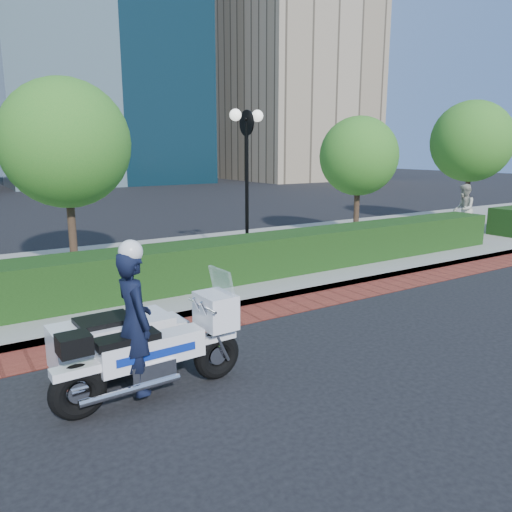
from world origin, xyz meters
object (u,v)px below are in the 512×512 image
tree_c (359,156)px  police_motorcycle (133,338)px  tree_b (65,144)px  tree_d (472,141)px  lamppost (247,162)px  pedestrian (463,209)px

tree_c → police_motorcycle: bearing=-147.6°
tree_b → police_motorcycle: (-0.80, -6.85, -2.68)m
tree_b → tree_d: (16.50, 0.00, 0.18)m
lamppost → tree_c: bearing=13.3°
lamppost → pedestrian: bearing=-3.0°
tree_b → pedestrian: bearing=-7.4°
police_motorcycle → tree_d: bearing=19.8°
tree_b → police_motorcycle: bearing=-96.6°
tree_b → police_motorcycle: tree_b is taller
lamppost → tree_c: tree_c is taller
tree_b → tree_d: tree_d is taller
tree_b → tree_c: (10.00, -0.00, -0.39)m
lamppost → tree_d: bearing=6.2°
police_motorcycle → pedestrian: size_ratio=1.45×
tree_c → tree_d: size_ratio=0.83×
tree_d → tree_c: bearing=-180.0°
lamppost → pedestrian: (9.25, -0.49, -1.87)m
lamppost → police_motorcycle: lamppost is taller
tree_c → pedestrian: tree_c is taller
tree_c → tree_d: bearing=0.0°
tree_b → pedestrian: size_ratio=2.60×
tree_b → lamppost: bearing=-16.1°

